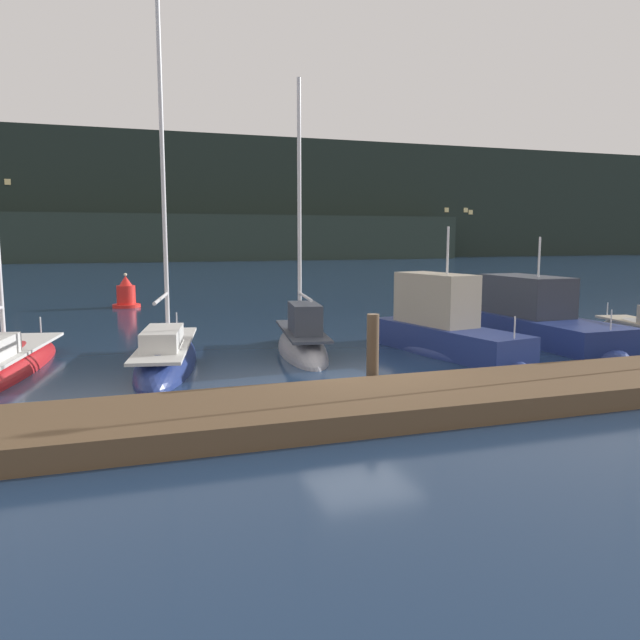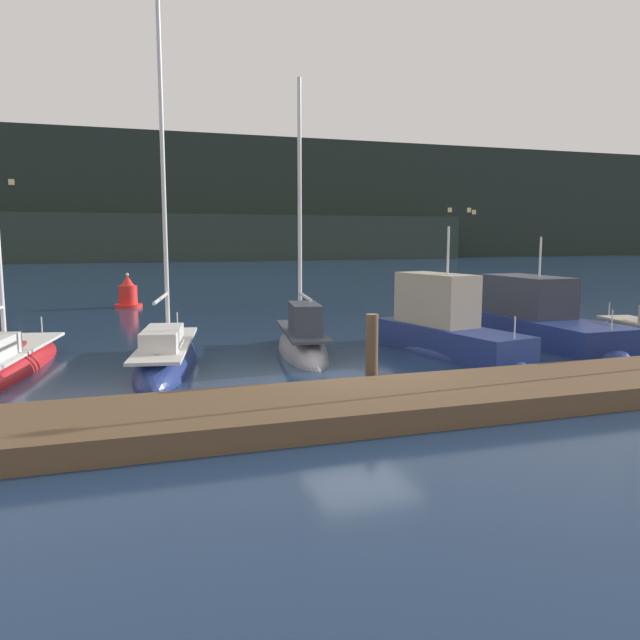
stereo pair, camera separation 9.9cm
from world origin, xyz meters
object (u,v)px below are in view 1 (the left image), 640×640
(motorboat_berth_7, at_px, (536,329))
(channel_buoy, at_px, (126,295))
(sailboat_berth_5, at_px, (302,348))
(sailboat_berth_4, at_px, (167,362))
(motorboat_berth_6, at_px, (445,338))

(motorboat_berth_7, distance_m, channel_buoy, 20.00)
(sailboat_berth_5, xyz_separation_m, channel_buoy, (-4.75, 14.88, 0.45))
(sailboat_berth_4, distance_m, sailboat_berth_5, 4.15)
(sailboat_berth_4, distance_m, channel_buoy, 15.56)
(sailboat_berth_4, relative_size, motorboat_berth_7, 1.41)
(sailboat_berth_4, relative_size, channel_buoy, 6.13)
(sailboat_berth_5, height_order, channel_buoy, sailboat_berth_5)
(sailboat_berth_4, height_order, motorboat_berth_6, sailboat_berth_4)
(motorboat_berth_7, bearing_deg, motorboat_berth_6, -165.13)
(motorboat_berth_6, bearing_deg, sailboat_berth_4, 175.18)
(sailboat_berth_4, xyz_separation_m, motorboat_berth_6, (8.26, -0.70, 0.35))
(motorboat_berth_6, bearing_deg, channel_buoy, 118.78)
(sailboat_berth_4, bearing_deg, motorboat_berth_6, -4.82)
(sailboat_berth_5, distance_m, motorboat_berth_6, 4.39)
(sailboat_berth_4, height_order, channel_buoy, sailboat_berth_4)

